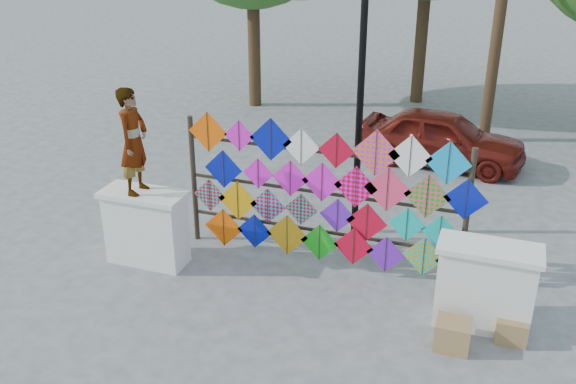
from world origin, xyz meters
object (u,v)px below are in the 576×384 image
Objects in this scene: kite_rack at (326,197)px; sedan at (442,138)px; lamppost at (361,89)px; vendor_woman at (133,141)px.

sedan is (1.25, 5.24, -0.59)m from kite_rack.
kite_rack is at bearing -98.91° from lamppost.
vendor_woman is 3.82m from lamppost.
vendor_woman reaches higher than kite_rack.
kite_rack is 2.88× the size of vendor_woman.
sedan is 4.59m from lamppost.
vendor_woman is at bearing -144.40° from lamppost.
lamppost reaches higher than kite_rack.
sedan is 0.84× the size of lamppost.
lamppost reaches higher than sedan.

